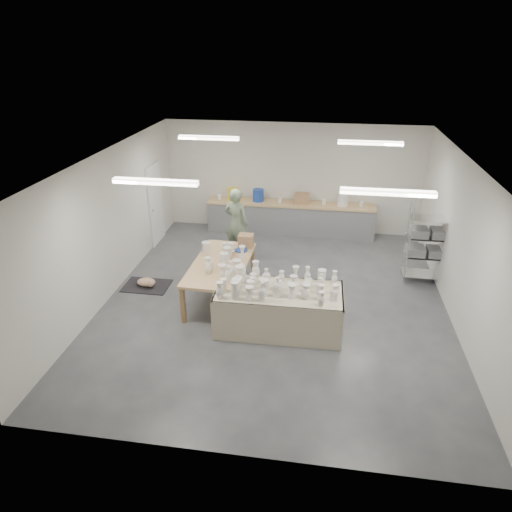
% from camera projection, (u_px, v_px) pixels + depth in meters
% --- Properties ---
extents(room, '(8.00, 8.02, 3.00)m').
position_uv_depth(room, '(272.00, 207.00, 8.82)').
color(room, '#424449').
rests_on(room, ground).
extents(back_counter, '(4.60, 0.60, 1.24)m').
position_uv_depth(back_counter, '(290.00, 217.00, 12.69)').
color(back_counter, tan).
rests_on(back_counter, ground).
extents(wire_shelf, '(0.88, 0.48, 1.80)m').
position_uv_depth(wire_shelf, '(427.00, 243.00, 10.04)').
color(wire_shelf, silver).
rests_on(wire_shelf, ground).
extents(drying_table, '(2.35, 1.13, 1.20)m').
position_uv_depth(drying_table, '(278.00, 307.00, 8.51)').
color(drying_table, olive).
rests_on(drying_table, ground).
extents(work_table, '(1.17, 2.24, 1.19)m').
position_uv_depth(work_table, '(224.00, 261.00, 9.43)').
color(work_table, tan).
rests_on(work_table, ground).
extents(rug, '(1.00, 0.70, 0.02)m').
position_uv_depth(rug, '(147.00, 286.00, 10.16)').
color(rug, black).
rests_on(rug, ground).
extents(cat, '(0.45, 0.35, 0.18)m').
position_uv_depth(cat, '(147.00, 282.00, 10.10)').
color(cat, white).
rests_on(cat, rug).
extents(potter, '(0.75, 0.61, 1.77)m').
position_uv_depth(potter, '(236.00, 223.00, 11.21)').
color(potter, gray).
rests_on(potter, ground).
extents(red_stool, '(0.39, 0.39, 0.30)m').
position_uv_depth(red_stool, '(239.00, 241.00, 11.72)').
color(red_stool, '#AA2018').
rests_on(red_stool, ground).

